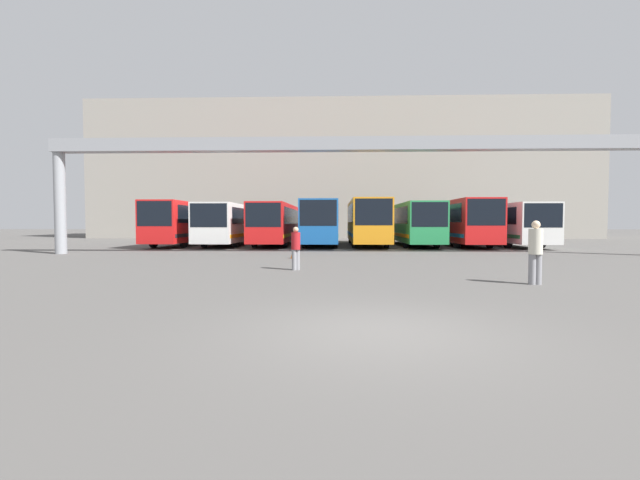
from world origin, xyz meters
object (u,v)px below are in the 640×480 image
Objects in this scene: bus_slot_6 at (460,220)px; bus_slot_3 at (321,221)px; bus_slot_7 at (505,222)px; traffic_cone at (294,252)px; bus_slot_1 at (232,222)px; pedestrian_near_right at (296,247)px; pedestrian_near_left at (535,251)px; bus_slot_4 at (367,220)px; bus_slot_5 at (413,222)px; bus_slot_0 at (183,221)px; bus_slot_2 at (276,222)px.

bus_slot_3 is at bearing 176.50° from bus_slot_6.
bus_slot_7 reaches higher than traffic_cone.
bus_slot_1 is 18.30m from pedestrian_near_right.
bus_slot_3 is 21.52m from pedestrian_near_left.
bus_slot_3 reaches higher than bus_slot_1.
bus_slot_6 is at bearing 45.68° from traffic_cone.
bus_slot_1 is 1.04× the size of bus_slot_4.
pedestrian_near_right is at bearing -83.97° from traffic_cone.
bus_slot_5 reaches higher than pedestrian_near_left.
bus_slot_0 is 6.53× the size of pedestrian_near_right.
bus_slot_5 is at bearing 173.78° from bus_slot_6.
bus_slot_7 is (3.43, 0.35, -0.15)m from bus_slot_6.
bus_slot_3 is 6.81× the size of pedestrian_near_left.
bus_slot_4 is 1.01× the size of bus_slot_7.
bus_slot_2 is at bearing 111.64° from pedestrian_near_left.
pedestrian_near_right is (-7.26, -16.83, -0.94)m from bus_slot_5.
pedestrian_near_right is (6.47, -17.09, -0.91)m from bus_slot_1.
pedestrian_near_left is (-7.13, -20.19, -0.78)m from bus_slot_7.
bus_slot_2 is at bearing 178.87° from bus_slot_5.
bus_slot_3 is 21.07× the size of traffic_cone.
bus_slot_3 reaches higher than bus_slot_0.
bus_slot_7 is (20.59, -0.28, -0.01)m from bus_slot_1.
pedestrian_near_right is 7.77m from pedestrian_near_left.
bus_slot_0 is at bearing -172.57° from bus_slot_2.
bus_slot_7 is 21.42m from pedestrian_near_left.
bus_slot_7 is 20.11× the size of traffic_cone.
bus_slot_5 is at bearing -0.81° from bus_slot_4.
pedestrian_near_right is (-0.40, -17.09, -1.03)m from bus_slot_3.
bus_slot_4 is 17.34m from pedestrian_near_right.
bus_slot_4 is at bearing 179.62° from bus_slot_7.
bus_slot_4 is (13.73, 0.74, 0.07)m from bus_slot_0.
bus_slot_2 is 10.30m from bus_slot_5.
pedestrian_near_left is at bearing -63.82° from bus_slot_2.
bus_slot_4 reaches higher than bus_slot_0.
bus_slot_0 is 25.83m from pedestrian_near_left.
bus_slot_6 is at bearing -3.53° from bus_slot_4.
bus_slot_0 is 14.66m from traffic_cone.
bus_slot_6 is at bearing -3.50° from bus_slot_3.
bus_slot_5 reaches higher than pedestrian_near_right.
bus_slot_2 is 22.76m from pedestrian_near_left.
bus_slot_0 is at bearing -177.69° from bus_slot_5.
bus_slot_2 is at bearing 7.43° from bus_slot_0.
bus_slot_7 is at bearing 66.01° from pedestrian_near_left.
bus_slot_3 is at bearing 177.87° from bus_slot_5.
bus_slot_7 reaches higher than pedestrian_near_left.
pedestrian_near_right is at bearing -58.47° from bus_slot_0.
bus_slot_2 is at bearing 179.25° from bus_slot_7.
pedestrian_near_right is (-10.69, -16.46, -1.05)m from bus_slot_6.
pedestrian_near_left is at bearing -47.97° from traffic_cone.
traffic_cone is at bearing -110.08° from bus_slot_4.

